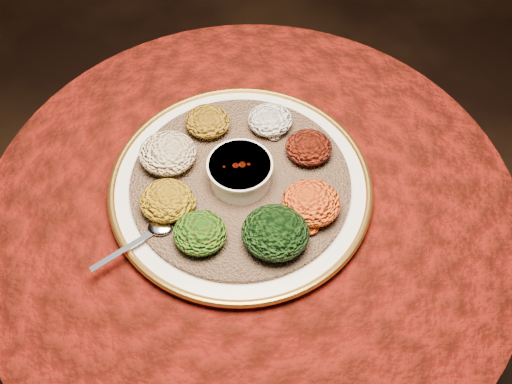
{
  "coord_description": "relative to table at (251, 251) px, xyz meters",
  "views": [
    {
      "loc": [
        0.05,
        -0.55,
        1.58
      ],
      "look_at": [
        0.01,
        0.01,
        0.76
      ],
      "focal_mm": 40.0,
      "sensor_mm": 36.0,
      "label": 1
    }
  ],
  "objects": [
    {
      "name": "table",
      "position": [
        0.0,
        0.0,
        0.0
      ],
      "size": [
        0.96,
        0.96,
        0.73
      ],
      "color": "black",
      "rests_on": "ground"
    },
    {
      "name": "platter",
      "position": [
        -0.02,
        0.03,
        0.19
      ],
      "size": [
        0.6,
        0.6,
        0.02
      ],
      "rotation": [
        0.0,
        0.0,
        -0.43
      ],
      "color": "silver",
      "rests_on": "table"
    },
    {
      "name": "injera",
      "position": [
        -0.02,
        0.03,
        0.2
      ],
      "size": [
        0.4,
        0.4,
        0.01
      ],
      "primitive_type": "cylinder",
      "rotation": [
        0.0,
        0.0,
        -0.04
      ],
      "color": "#8C6546",
      "rests_on": "platter"
    },
    {
      "name": "stew_bowl",
      "position": [
        -0.02,
        0.03,
        0.24
      ],
      "size": [
        0.11,
        0.11,
        0.05
      ],
      "color": "white",
      "rests_on": "injera"
    },
    {
      "name": "spoon",
      "position": [
        -0.15,
        -0.09,
        0.21
      ],
      "size": [
        0.12,
        0.1,
        0.01
      ],
      "rotation": [
        0.0,
        0.0,
        -2.42
      ],
      "color": "silver",
      "rests_on": "injera"
    },
    {
      "name": "portion_ayib",
      "position": [
        0.02,
        0.15,
        0.23
      ],
      "size": [
        0.08,
        0.08,
        0.04
      ],
      "primitive_type": "ellipsoid",
      "color": "white",
      "rests_on": "injera"
    },
    {
      "name": "portion_kitfo",
      "position": [
        0.1,
        0.09,
        0.23
      ],
      "size": [
        0.08,
        0.08,
        0.04
      ],
      "primitive_type": "ellipsoid",
      "color": "black",
      "rests_on": "injera"
    },
    {
      "name": "portion_tikil",
      "position": [
        0.1,
        -0.03,
        0.23
      ],
      "size": [
        0.1,
        0.09,
        0.05
      ],
      "primitive_type": "ellipsoid",
      "color": "#C06C10",
      "rests_on": "injera"
    },
    {
      "name": "portion_gomen",
      "position": [
        0.05,
        -0.09,
        0.23
      ],
      "size": [
        0.11,
        0.1,
        0.05
      ],
      "primitive_type": "ellipsoid",
      "color": "black",
      "rests_on": "injera"
    },
    {
      "name": "portion_mixveg",
      "position": [
        -0.07,
        -0.1,
        0.23
      ],
      "size": [
        0.09,
        0.08,
        0.04
      ],
      "primitive_type": "ellipsoid",
      "color": "maroon",
      "rests_on": "injera"
    },
    {
      "name": "portion_kik",
      "position": [
        -0.14,
        -0.04,
        0.23
      ],
      "size": [
        0.09,
        0.09,
        0.04
      ],
      "primitive_type": "ellipsoid",
      "color": "#9B720D",
      "rests_on": "injera"
    },
    {
      "name": "portion_timatim",
      "position": [
        -0.15,
        0.06,
        0.23
      ],
      "size": [
        0.1,
        0.1,
        0.05
      ],
      "primitive_type": "ellipsoid",
      "color": "maroon",
      "rests_on": "injera"
    },
    {
      "name": "portion_shiro",
      "position": [
        -0.09,
        0.14,
        0.23
      ],
      "size": [
        0.08,
        0.08,
        0.04
      ],
      "primitive_type": "ellipsoid",
      "color": "#845F0F",
      "rests_on": "injera"
    }
  ]
}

